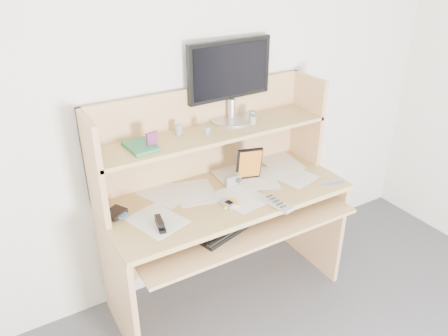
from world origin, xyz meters
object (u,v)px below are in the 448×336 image
desk (220,195)px  keyboard (231,223)px  monitor (230,78)px  game_case (249,164)px  tv_remote (276,203)px

desk → keyboard: 0.26m
desk → monitor: bearing=45.4°
keyboard → game_case: bearing=24.9°
tv_remote → game_case: 0.33m
desk → monitor: 0.68m
desk → game_case: bearing=-4.0°
keyboard → tv_remote: bearing=-36.3°
game_case → monitor: (-0.02, 0.20, 0.47)m
keyboard → tv_remote: tv_remote is taller
tv_remote → monitor: monitor is taller
keyboard → tv_remote: (0.23, -0.09, 0.10)m
keyboard → game_case: (0.27, 0.23, 0.20)m
desk → tv_remote: desk is taller
tv_remote → game_case: size_ratio=0.95×
tv_remote → desk: bearing=104.9°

